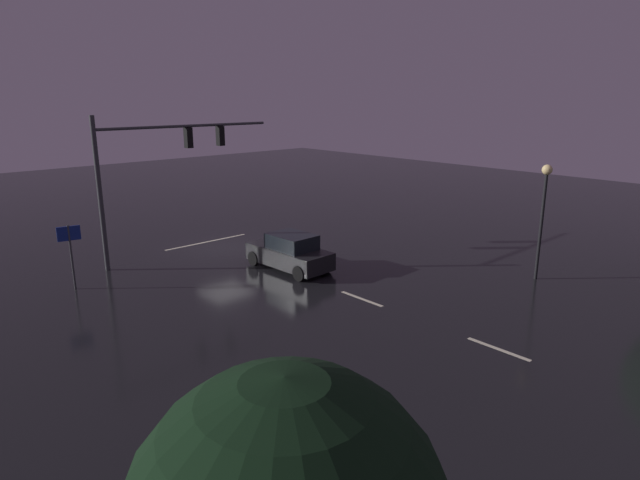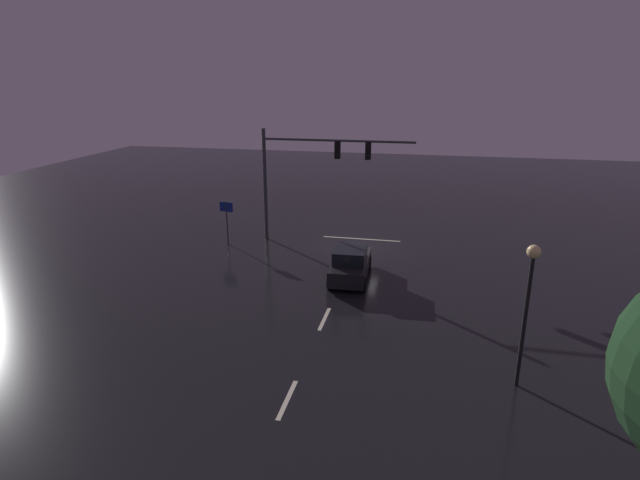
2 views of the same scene
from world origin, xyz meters
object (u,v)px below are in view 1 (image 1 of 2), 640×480
object	(u,v)px
car_approaching	(290,253)
route_sign	(70,243)
street_lamp_left_kerb	(544,200)
traffic_signal_assembly	(159,158)

from	to	relation	value
car_approaching	route_sign	size ratio (longest dim) A/B	1.61
car_approaching	street_lamp_left_kerb	distance (m)	11.38
traffic_signal_assembly	street_lamp_left_kerb	xyz separation A→B (m)	(-10.49, 14.10, -1.43)
traffic_signal_assembly	street_lamp_left_kerb	bearing A→B (deg)	126.65
traffic_signal_assembly	route_sign	bearing A→B (deg)	18.15
car_approaching	street_lamp_left_kerb	world-z (taller)	street_lamp_left_kerb
car_approaching	street_lamp_left_kerb	size ratio (longest dim) A/B	0.87
traffic_signal_assembly	route_sign	xyz separation A→B (m)	(4.98, 1.63, -2.99)
traffic_signal_assembly	route_sign	size ratio (longest dim) A/B	3.37
traffic_signal_assembly	street_lamp_left_kerb	distance (m)	17.64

